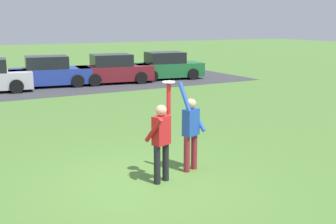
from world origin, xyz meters
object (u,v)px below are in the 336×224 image
(person_catcher, at_px, (161,137))
(parked_car_green, at_px, (167,67))
(parked_car_blue, at_px, (49,73))
(person_defender, at_px, (191,128))
(parked_car_maroon, at_px, (114,70))
(frisbee_disc, at_px, (169,82))

(person_catcher, distance_m, parked_car_green, 16.47)
(person_catcher, height_order, parked_car_blue, person_catcher)
(person_defender, bearing_deg, parked_car_blue, -110.20)
(person_catcher, relative_size, parked_car_maroon, 0.48)
(person_catcher, relative_size, parked_car_blue, 0.48)
(frisbee_disc, bearing_deg, person_catcher, -161.16)
(person_catcher, height_order, person_defender, person_catcher)
(person_catcher, relative_size, person_defender, 1.02)
(parked_car_maroon, xyz_separation_m, parked_car_green, (3.40, 0.08, 0.00))
(frisbee_disc, relative_size, parked_car_green, 0.06)
(person_catcher, xyz_separation_m, parked_car_maroon, (4.67, 14.27, -0.25))
(frisbee_disc, relative_size, parked_car_maroon, 0.06)
(frisbee_disc, height_order, parked_car_blue, frisbee_disc)
(person_catcher, height_order, frisbee_disc, frisbee_disc)
(frisbee_disc, relative_size, parked_car_blue, 0.06)
(person_defender, xyz_separation_m, parked_car_maroon, (3.76, 13.96, -0.25))
(parked_car_blue, bearing_deg, parked_car_green, 5.00)
(parked_car_blue, bearing_deg, person_defender, -83.26)
(person_defender, xyz_separation_m, parked_car_blue, (0.34, 14.41, -0.25))
(person_defender, distance_m, frisbee_disc, 1.33)
(frisbee_disc, distance_m, parked_car_maroon, 14.94)
(parked_car_blue, height_order, parked_car_green, same)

